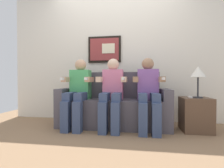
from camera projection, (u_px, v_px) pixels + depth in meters
name	position (u px, v px, depth m)	size (l,w,h in m)	color
ground_plane	(110.00, 132.00, 2.41)	(5.45, 5.45, 0.00)	#8C6B4C
back_wall_assembly	(116.00, 52.00, 3.14)	(4.19, 0.10, 2.60)	silver
couch	(114.00, 107.00, 2.73)	(1.79, 0.58, 0.90)	#514C56
person_on_left	(78.00, 90.00, 2.64)	(0.46, 0.56, 1.11)	#4CB266
person_in_middle	(112.00, 90.00, 2.56)	(0.46, 0.56, 1.11)	pink
person_on_right	(148.00, 90.00, 2.48)	(0.46, 0.56, 1.11)	#8C59A5
side_table_right	(195.00, 114.00, 2.44)	(0.40, 0.40, 0.50)	brown
table_lamp	(198.00, 73.00, 2.38)	(0.22, 0.22, 0.46)	#333338
spare_remote_on_table	(190.00, 97.00, 2.43)	(0.04, 0.13, 0.02)	white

